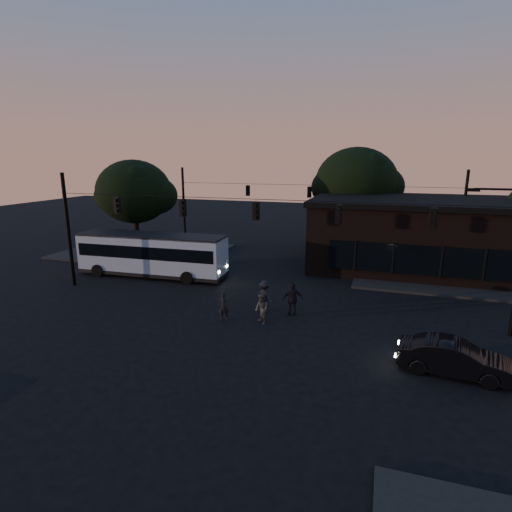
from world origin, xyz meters
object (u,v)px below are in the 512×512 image
(building, at_px, (413,233))
(pedestrian_a, at_px, (224,306))
(bus, at_px, (152,253))
(pedestrian_d, at_px, (265,296))
(pedestrian_b, at_px, (262,309))
(pedestrian_c, at_px, (293,299))
(car, at_px, (454,358))

(building, distance_m, pedestrian_a, 17.75)
(bus, relative_size, pedestrian_d, 6.13)
(pedestrian_b, bearing_deg, pedestrian_c, 93.90)
(car, xyz_separation_m, pedestrian_a, (-10.74, 2.19, 0.11))
(pedestrian_b, distance_m, pedestrian_d, 1.70)
(car, bearing_deg, building, 9.48)
(pedestrian_a, xyz_separation_m, pedestrian_d, (1.68, 1.97, 0.10))
(bus, bearing_deg, pedestrian_d, -26.14)
(car, distance_m, pedestrian_a, 10.97)
(bus, height_order, pedestrian_c, bus)
(car, height_order, pedestrian_c, pedestrian_c)
(building, xyz_separation_m, pedestrian_a, (-9.95, -14.57, -1.90))
(car, relative_size, pedestrian_a, 2.61)
(bus, xyz_separation_m, pedestrian_b, (10.13, -5.89, -0.94))
(car, distance_m, pedestrian_d, 9.98)
(bus, bearing_deg, car, -26.81)
(bus, distance_m, pedestrian_d, 10.72)
(car, distance_m, pedestrian_c, 8.46)
(car, relative_size, pedestrian_c, 2.24)
(bus, relative_size, car, 2.62)
(building, relative_size, pedestrian_a, 9.55)
(bus, xyz_separation_m, pedestrian_d, (9.82, -4.22, -0.83))
(car, bearing_deg, pedestrian_d, 72.12)
(pedestrian_b, height_order, pedestrian_d, pedestrian_d)
(pedestrian_a, bearing_deg, pedestrian_d, 40.15)
(building, bearing_deg, pedestrian_d, -123.29)
(pedestrian_c, bearing_deg, building, -139.06)
(pedestrian_c, bearing_deg, pedestrian_d, -26.20)
(pedestrian_b, relative_size, pedestrian_d, 0.88)
(pedestrian_b, bearing_deg, bus, -165.85)
(building, bearing_deg, car, -87.29)
(pedestrian_c, bearing_deg, car, 130.09)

